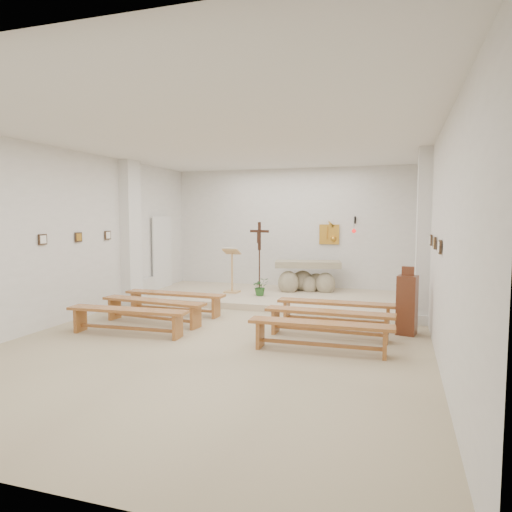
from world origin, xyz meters
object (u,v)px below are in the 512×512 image
(lectern, at_px, (232,270))
(bench_left_front, at_px, (175,298))
(crucifix_stand, at_px, (259,251))
(donation_pedestal, at_px, (407,305))
(bench_right_second, at_px, (329,318))
(bench_left_third, at_px, (127,315))
(bench_right_front, at_px, (336,308))
(altar, at_px, (307,278))
(bench_right_third, at_px, (320,330))
(bench_left_second, at_px, (153,306))

(lectern, xyz_separation_m, bench_left_front, (-0.50, -2.23, -0.38))
(crucifix_stand, relative_size, donation_pedestal, 1.48)
(lectern, height_order, bench_right_second, lectern)
(bench_left_front, distance_m, bench_left_third, 1.83)
(bench_right_front, height_order, bench_left_third, same)
(altar, height_order, donation_pedestal, donation_pedestal)
(lectern, distance_m, bench_right_third, 5.07)
(bench_right_front, bearing_deg, donation_pedestal, -10.89)
(lectern, height_order, bench_left_front, lectern)
(lectern, xyz_separation_m, donation_pedestal, (4.34, -2.49, -0.19))
(donation_pedestal, relative_size, bench_right_third, 0.54)
(bench_left_second, bearing_deg, crucifix_stand, 81.10)
(bench_left_front, bearing_deg, bench_right_front, 1.52)
(donation_pedestal, height_order, bench_left_second, donation_pedestal)
(bench_left_front, relative_size, bench_right_third, 1.00)
(bench_right_front, xyz_separation_m, bench_right_second, (0.00, -0.92, 0.00))
(altar, distance_m, lectern, 2.03)
(bench_left_third, bearing_deg, bench_left_front, 87.33)
(altar, distance_m, bench_right_front, 3.29)
(altar, xyz_separation_m, lectern, (-1.84, -0.83, 0.25))
(bench_left_front, relative_size, bench_left_second, 0.99)
(lectern, relative_size, donation_pedestal, 0.96)
(bench_right_third, bearing_deg, crucifix_stand, 116.34)
(lectern, bearing_deg, bench_right_front, -34.98)
(bench_left_third, bearing_deg, bench_right_second, 11.91)
(lectern, distance_m, bench_left_second, 3.21)
(crucifix_stand, height_order, donation_pedestal, crucifix_stand)
(bench_left_front, distance_m, bench_right_front, 3.52)
(altar, relative_size, bench_left_second, 0.79)
(lectern, xyz_separation_m, bench_right_front, (3.02, -2.23, -0.38))
(lectern, relative_size, bench_right_second, 0.52)
(crucifix_stand, relative_size, bench_right_second, 0.80)
(donation_pedestal, distance_m, bench_right_front, 1.36)
(bench_right_third, bearing_deg, lectern, 125.40)
(crucifix_stand, relative_size, bench_right_third, 0.80)
(bench_left_front, bearing_deg, bench_left_third, -88.48)
(altar, xyz_separation_m, bench_left_front, (-2.34, -3.06, -0.13))
(altar, height_order, crucifix_stand, crucifix_stand)
(lectern, height_order, bench_left_second, lectern)
(altar, bearing_deg, crucifix_stand, 175.67)
(bench_left_third, bearing_deg, bench_right_third, -2.67)
(lectern, distance_m, bench_left_third, 4.11)
(bench_right_second, bearing_deg, lectern, 135.74)
(bench_left_second, distance_m, bench_right_third, 3.64)
(bench_left_third, bearing_deg, crucifix_stand, 74.76)
(bench_left_third, height_order, bench_right_third, same)
(bench_right_second, bearing_deg, bench_right_third, -88.06)
(bench_left_second, bearing_deg, bench_right_front, 21.14)
(bench_right_third, bearing_deg, altar, 102.36)
(donation_pedestal, xyz_separation_m, bench_left_second, (-4.84, -0.66, -0.19))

